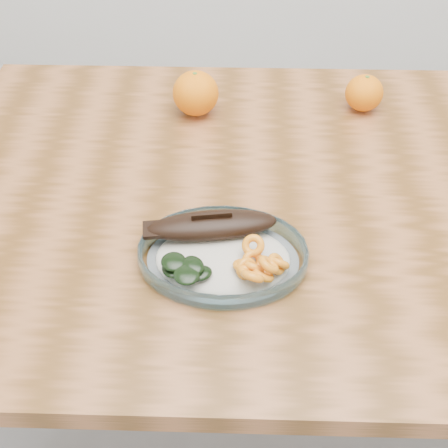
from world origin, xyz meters
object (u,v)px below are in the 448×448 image
object	(u,v)px
plated_meal	(222,254)
orange_left	(196,93)
dining_table	(283,232)
orange_right	(364,93)

from	to	relation	value
plated_meal	orange_left	size ratio (longest dim) A/B	5.20
dining_table	orange_right	distance (m)	0.32
orange_right	orange_left	bearing A→B (deg)	-176.08
dining_table	orange_right	size ratio (longest dim) A/B	16.57
orange_left	orange_right	bearing A→B (deg)	3.92
dining_table	plated_meal	distance (m)	0.22
dining_table	plated_meal	xyz separation A→B (m)	(-0.10, -0.16, 0.12)
plated_meal	orange_left	distance (m)	0.39
orange_right	dining_table	bearing A→B (deg)	-122.62
plated_meal	dining_table	bearing A→B (deg)	58.13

